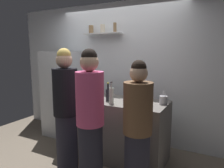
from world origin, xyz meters
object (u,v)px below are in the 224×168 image
at_px(person_brown_jacket, 138,130).
at_px(baking_pan, 89,95).
at_px(wine_bottle_pale_glass, 111,95).
at_px(wine_bottle_amber_glass, 93,92).
at_px(utensil_holder, 163,100).
at_px(person_blonde, 66,111).
at_px(person_pink_top, 90,121).
at_px(wine_bottle_green_glass, 67,91).
at_px(water_bottle_plastic, 83,93).
at_px(wine_bottle_dark_glass, 108,94).
at_px(refrigerator, 63,93).

bearing_deg(person_brown_jacket, baking_pan, -7.51).
bearing_deg(wine_bottle_pale_glass, wine_bottle_amber_glass, 164.88).
bearing_deg(utensil_holder, person_brown_jacket, -97.43).
distance_m(baking_pan, utensil_holder, 1.27).
distance_m(person_blonde, person_pink_top, 0.54).
height_order(wine_bottle_green_glass, person_blonde, person_blonde).
bearing_deg(water_bottle_plastic, wine_bottle_green_glass, 179.98).
bearing_deg(wine_bottle_green_glass, person_brown_jacket, -17.56).
xyz_separation_m(wine_bottle_pale_glass, person_blonde, (-0.48, -0.45, -0.20)).
xyz_separation_m(wine_bottle_green_glass, person_pink_top, (0.84, -0.60, -0.20)).
height_order(wine_bottle_dark_glass, person_brown_jacket, person_brown_jacket).
distance_m(water_bottle_plastic, person_pink_top, 0.82).
xyz_separation_m(refrigerator, wine_bottle_dark_glass, (1.31, -0.49, 0.20)).
relative_size(utensil_holder, wine_bottle_amber_glass, 0.70).
bearing_deg(wine_bottle_dark_glass, person_pink_top, -78.13).
relative_size(wine_bottle_pale_glass, person_pink_top, 0.19).
bearing_deg(baking_pan, wine_bottle_pale_glass, -25.49).
bearing_deg(wine_bottle_dark_glass, wine_bottle_amber_glass, -177.71).
relative_size(refrigerator, wine_bottle_dark_glass, 5.84).
xyz_separation_m(wine_bottle_dark_glass, person_pink_top, (0.15, -0.72, -0.18)).
bearing_deg(refrigerator, water_bottle_plastic, -33.15).
distance_m(wine_bottle_pale_glass, person_blonde, 0.69).
distance_m(refrigerator, wine_bottle_green_glass, 0.90).
height_order(wine_bottle_green_glass, water_bottle_plastic, wine_bottle_green_glass).
xyz_separation_m(baking_pan, person_brown_jacket, (1.16, -0.73, -0.17)).
distance_m(refrigerator, wine_bottle_amber_glass, 1.17).
xyz_separation_m(person_blonde, person_pink_top, (0.51, -0.16, -0.01)).
height_order(water_bottle_plastic, person_blonde, person_blonde).
relative_size(baking_pan, person_brown_jacket, 0.21).
relative_size(baking_pan, water_bottle_plastic, 1.39).
height_order(wine_bottle_dark_glass, person_blonde, person_blonde).
height_order(refrigerator, water_bottle_plastic, refrigerator).
relative_size(wine_bottle_amber_glass, person_brown_jacket, 0.19).
distance_m(baking_pan, wine_bottle_pale_glass, 0.65).
height_order(wine_bottle_amber_glass, wine_bottle_pale_glass, wine_bottle_pale_glass).
bearing_deg(utensil_holder, refrigerator, 172.27).
height_order(person_brown_jacket, person_blonde, person_blonde).
height_order(refrigerator, wine_bottle_pale_glass, refrigerator).
relative_size(baking_pan, wine_bottle_pale_glass, 1.04).
bearing_deg(wine_bottle_green_glass, water_bottle_plastic, -0.02).
bearing_deg(person_brown_jacket, person_pink_top, 40.09).
distance_m(baking_pan, person_brown_jacket, 1.38).
relative_size(water_bottle_plastic, person_brown_jacket, 0.15).
xyz_separation_m(refrigerator, person_blonde, (0.95, -1.05, 0.02)).
xyz_separation_m(wine_bottle_green_glass, person_blonde, (0.33, -0.44, -0.19)).
relative_size(water_bottle_plastic, person_pink_top, 0.14).
xyz_separation_m(water_bottle_plastic, person_blonde, (0.01, -0.44, -0.18)).
relative_size(wine_bottle_green_glass, person_blonde, 0.18).
bearing_deg(person_blonde, wine_bottle_green_glass, -111.66).
bearing_deg(person_pink_top, baking_pan, -28.63).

